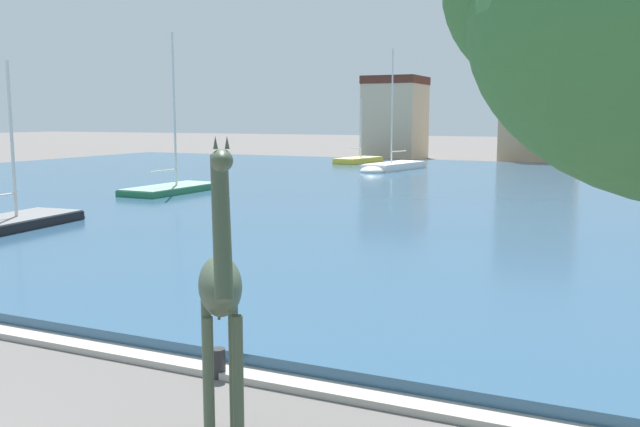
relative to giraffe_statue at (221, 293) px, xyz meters
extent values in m
cube|color=#2D5170|center=(-3.14, 29.27, -1.94)|extent=(85.60, 53.51, 0.33)
cube|color=#ADA89E|center=(-3.14, 2.26, -2.05)|extent=(85.60, 0.50, 0.12)
cylinder|color=#3D4C38|center=(0.35, -0.19, -1.15)|extent=(0.14, 0.14, 1.91)
cylinder|color=#3D4C38|center=(0.06, -0.40, -1.15)|extent=(0.14, 0.14, 1.91)
cylinder|color=#3D4C38|center=(-0.20, 0.60, -1.15)|extent=(0.14, 0.14, 1.91)
cylinder|color=#3D4C38|center=(-0.49, 0.39, -1.15)|extent=(0.14, 0.14, 1.91)
ellipsoid|color=#3D4C38|center=(-0.07, 0.10, 0.08)|extent=(1.30, 1.53, 0.73)
cylinder|color=#3D4C38|center=(0.46, -0.66, 0.99)|extent=(0.74, 0.94, 1.63)
ellipsoid|color=#3D4C38|center=(0.69, -0.99, 1.76)|extent=(0.46, 0.51, 0.24)
cone|color=#3D4C38|center=(0.74, -0.96, 1.95)|extent=(0.05, 0.05, 0.14)
cone|color=#3D4C38|center=(0.64, -1.03, 1.95)|extent=(0.05, 0.05, 0.14)
cylinder|color=#3D4C38|center=(-0.47, 0.68, -0.23)|extent=(0.15, 0.19, 0.77)
cube|color=white|center=(-12.05, 42.92, -1.71)|extent=(3.30, 6.69, 0.79)
ellipsoid|color=white|center=(-12.60, 39.93, -1.71)|extent=(2.33, 2.56, 0.75)
cube|color=silver|center=(-12.05, 42.92, -1.28)|extent=(3.23, 6.56, 0.06)
cylinder|color=silver|center=(-12.13, 42.45, 2.96)|extent=(0.12, 0.12, 8.55)
cylinder|color=silver|center=(-11.93, 43.55, -0.41)|extent=(0.49, 2.22, 0.08)
cube|color=#236B42|center=(-17.76, 22.66, -1.79)|extent=(2.61, 5.93, 0.62)
ellipsoid|color=#236B42|center=(-17.65, 25.44, -1.79)|extent=(2.22, 2.13, 0.59)
cube|color=gray|center=(-17.76, 22.66, -1.45)|extent=(2.55, 5.81, 0.06)
cylinder|color=silver|center=(-17.74, 23.10, 2.56)|extent=(0.12, 0.12, 8.09)
cylinder|color=silver|center=(-17.78, 22.08, -0.58)|extent=(0.16, 2.05, 0.08)
cube|color=black|center=(-15.80, 10.41, -1.78)|extent=(2.72, 5.68, 0.65)
ellipsoid|color=black|center=(-16.02, 13.01, -1.78)|extent=(2.19, 2.09, 0.62)
cube|color=slate|center=(-15.80, 10.41, -1.43)|extent=(2.66, 5.56, 0.06)
cylinder|color=silver|center=(-15.83, 10.82, 1.37)|extent=(0.12, 0.12, 5.66)
cube|color=gold|center=(-17.32, 48.81, -1.73)|extent=(2.92, 5.43, 0.74)
ellipsoid|color=gold|center=(-16.87, 51.21, -1.73)|extent=(2.11, 2.10, 0.71)
cube|color=#DFCD77|center=(-17.32, 48.81, -1.33)|extent=(2.86, 5.32, 0.06)
cylinder|color=silver|center=(-17.25, 49.19, 1.22)|extent=(0.12, 0.12, 5.17)
cylinder|color=silver|center=(-17.42, 48.31, -0.46)|extent=(0.41, 1.78, 0.08)
cylinder|color=#232326|center=(-1.45, 2.11, -1.86)|extent=(0.24, 0.24, 0.50)
cube|color=#C6B293|center=(-17.95, 60.66, 1.69)|extent=(5.44, 6.04, 7.59)
cube|color=#51281E|center=(-17.95, 60.66, 5.88)|extent=(5.55, 6.16, 0.80)
cube|color=tan|center=(-3.66, 61.39, 3.04)|extent=(6.85, 6.63, 10.29)
cube|color=brown|center=(-3.66, 61.39, 8.58)|extent=(6.98, 6.76, 0.80)
camera|label=1|loc=(4.67, -7.16, 2.22)|focal=38.55mm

